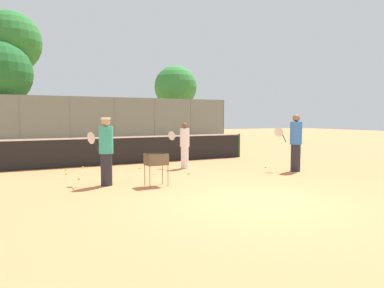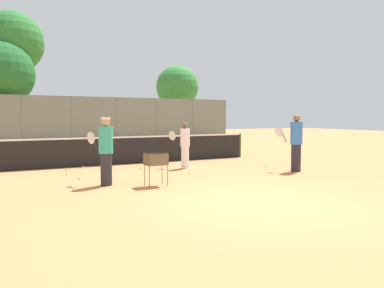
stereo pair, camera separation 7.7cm
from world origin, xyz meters
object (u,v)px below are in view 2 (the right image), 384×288
(ball_cart, at_px, (156,162))
(player_yellow_shirt, at_px, (296,142))
(tennis_net, at_px, (136,149))
(player_white_outfit, at_px, (185,145))
(player_red_cap, at_px, (106,150))

(ball_cart, bearing_deg, player_yellow_shirt, 3.05)
(tennis_net, bearing_deg, player_yellow_shirt, -48.74)
(player_white_outfit, distance_m, player_yellow_shirt, 3.80)
(player_yellow_shirt, bearing_deg, tennis_net, -1.24)
(player_yellow_shirt, xyz_separation_m, ball_cart, (-5.14, -0.27, -0.35))
(tennis_net, height_order, player_yellow_shirt, player_yellow_shirt)
(player_yellow_shirt, bearing_deg, player_red_cap, 43.58)
(tennis_net, xyz_separation_m, ball_cart, (-1.15, -4.82, 0.07))
(player_yellow_shirt, bearing_deg, ball_cart, 50.55)
(player_red_cap, distance_m, ball_cart, 1.38)
(player_red_cap, height_order, ball_cart, player_red_cap)
(tennis_net, bearing_deg, ball_cart, -103.45)
(player_yellow_shirt, bearing_deg, player_white_outfit, 8.05)
(player_white_outfit, bearing_deg, ball_cart, 104.90)
(tennis_net, relative_size, ball_cart, 11.62)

